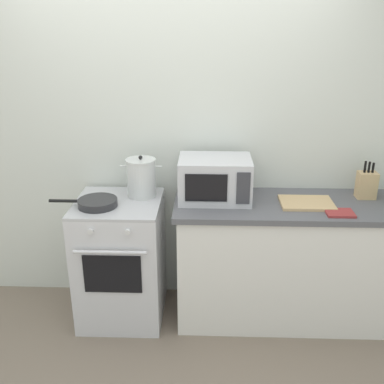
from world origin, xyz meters
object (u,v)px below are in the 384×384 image
at_px(stove, 121,260).
at_px(oven_mitt, 340,213).
at_px(stock_pot, 141,178).
at_px(frying_pan, 97,203).
at_px(knife_block, 367,185).
at_px(cutting_board, 307,203).
at_px(microwave, 215,179).

bearing_deg(stove, oven_mitt, -6.06).
xyz_separation_m(stock_pot, frying_pan, (-0.28, -0.21, -0.11)).
xyz_separation_m(stock_pot, knife_block, (1.60, 0.02, -0.04)).
relative_size(stock_pot, frying_pan, 0.64).
xyz_separation_m(cutting_board, knife_block, (0.44, 0.14, 0.09)).
relative_size(stock_pot, cutting_board, 0.84).
distance_m(stock_pot, frying_pan, 0.37).
height_order(stove, frying_pan, frying_pan).
height_order(frying_pan, microwave, microwave).
relative_size(stove, frying_pan, 1.97).
height_order(frying_pan, cutting_board, frying_pan).
distance_m(microwave, oven_mitt, 0.86).
bearing_deg(stove, cutting_board, 0.05).
bearing_deg(oven_mitt, microwave, 163.75).
relative_size(stock_pot, microwave, 0.60).
bearing_deg(stock_pot, stove, -141.51).
distance_m(stove, oven_mitt, 1.58).
bearing_deg(microwave, stove, -173.35).
xyz_separation_m(frying_pan, cutting_board, (1.44, 0.08, -0.02)).
xyz_separation_m(knife_block, oven_mitt, (-0.26, -0.30, -0.09)).
bearing_deg(knife_block, oven_mitt, -130.67).
xyz_separation_m(stove, cutting_board, (1.31, 0.00, 0.47)).
distance_m(stove, stock_pot, 0.63).
distance_m(cutting_board, knife_block, 0.47).
bearing_deg(oven_mitt, cutting_board, 138.92).
bearing_deg(knife_block, frying_pan, -173.21).
xyz_separation_m(stove, frying_pan, (-0.12, -0.08, 0.48)).
xyz_separation_m(stock_pot, oven_mitt, (1.34, -0.28, -0.13)).
relative_size(stock_pot, knife_block, 1.11).
relative_size(microwave, cutting_board, 1.39).
relative_size(cutting_board, knife_block, 1.33).
xyz_separation_m(frying_pan, knife_block, (1.88, 0.22, 0.07)).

